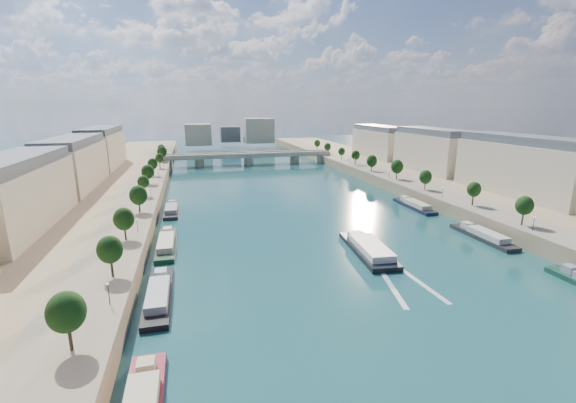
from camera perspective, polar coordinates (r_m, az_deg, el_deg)
ground at (r=146.15m, az=1.12°, el=-1.27°), size 700.00×700.00×0.00m
quay_left at (r=144.78m, az=-27.56°, el=-2.03°), size 44.00×520.00×5.00m
quay_right at (r=178.20m, az=24.06°, el=1.13°), size 44.00×520.00×5.00m
pave_left at (r=141.32m, az=-21.76°, el=-0.71°), size 14.00×520.00×0.10m
pave_right at (r=168.87m, az=20.13°, el=1.72°), size 14.00×520.00×0.10m
trees_left at (r=141.81m, az=-21.07°, el=1.66°), size 4.80×268.80×8.26m
trees_right at (r=175.00m, az=17.91°, el=4.12°), size 4.80×268.80×8.26m
lamps_left at (r=130.47m, az=-20.45°, el=-0.52°), size 0.36×200.36×4.28m
lamps_right at (r=169.98m, az=18.01°, el=2.91°), size 0.36×200.36×4.28m
buildings_left at (r=156.90m, az=-31.80°, el=3.82°), size 16.00×226.00×23.20m
buildings_right at (r=193.29m, az=25.35°, el=6.13°), size 16.00×226.00×23.20m
skyline at (r=358.52m, az=-7.84°, el=10.11°), size 79.00×42.00×22.00m
bridge at (r=259.63m, az=-5.88°, el=6.57°), size 112.00×12.00×8.15m
tour_barge at (r=106.56m, az=11.82°, el=-6.93°), size 10.16×27.83×3.75m
wake at (r=93.54m, az=16.28°, el=-10.93°), size 10.74×26.03×0.04m
moored_barges_left at (r=85.94m, az=-18.57°, el=-12.83°), size 5.00×153.04×3.60m
moored_barges_right at (r=117.05m, az=32.45°, el=-7.08°), size 5.00×130.41×3.60m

